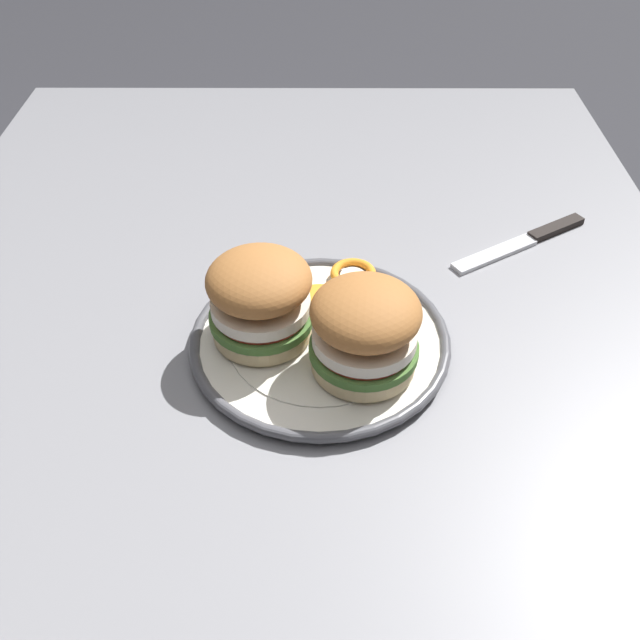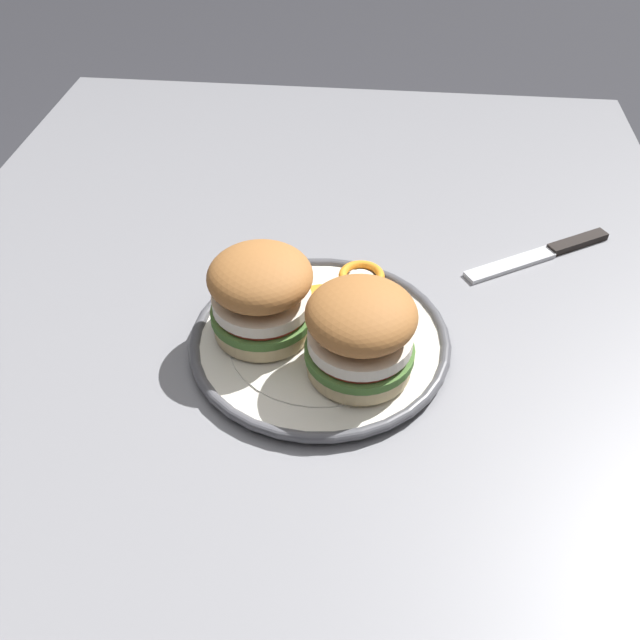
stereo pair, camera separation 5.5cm
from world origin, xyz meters
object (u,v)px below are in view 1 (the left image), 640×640
at_px(dinner_plate, 320,340).
at_px(sandwich_half_left, 365,329).
at_px(dining_table, 293,419).
at_px(table_knife, 529,240).
at_px(sandwich_half_right, 260,297).

relative_size(dinner_plate, sandwich_half_left, 1.95).
bearing_deg(dinner_plate, dining_table, 141.57).
relative_size(dining_table, dinner_plate, 5.02).
distance_m(dining_table, dinner_plate, 0.10).
height_order(dining_table, table_knife, table_knife).
xyz_separation_m(dinner_plate, table_knife, (0.20, -0.28, -0.01)).
bearing_deg(table_knife, dining_table, 127.89).
bearing_deg(sandwich_half_right, dinner_plate, -94.32).
height_order(dining_table, dinner_plate, dinner_plate).
bearing_deg(sandwich_half_left, table_knife, -43.36).
distance_m(dining_table, sandwich_half_right, 0.16).
xyz_separation_m(dining_table, sandwich_half_left, (-0.01, -0.08, 0.15)).
bearing_deg(table_knife, sandwich_half_left, 136.64).
xyz_separation_m(sandwich_half_left, table_knife, (0.25, -0.23, -0.07)).
distance_m(sandwich_half_right, table_knife, 0.40).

